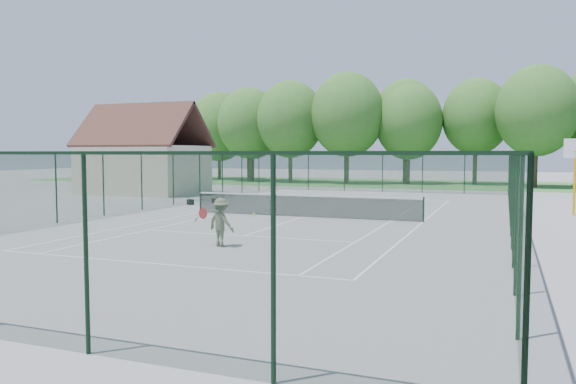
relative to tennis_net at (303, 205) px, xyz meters
The scene contains 10 objects.
ground 0.58m from the tennis_net, ahead, with size 140.00×140.00×0.00m, color gray.
grass_far 30.01m from the tennis_net, 90.00° to the left, with size 80.00×16.00×0.01m, color #428138.
court_lines 0.57m from the tennis_net, ahead, with size 11.05×23.85×0.01m.
tennis_net is the anchor object (origin of this frame).
fence_enclosure 0.98m from the tennis_net, ahead, with size 18.05×36.05×3.02m.
utility_building 19.04m from the tennis_net, 147.99° to the left, with size 8.60×6.27×6.63m.
tree_line_far 30.48m from the tennis_net, 90.00° to the left, with size 39.40×6.40×9.70m.
sports_bag_a 8.81m from the tennis_net, 157.32° to the left, with size 0.39×0.24×0.32m, color black.
sports_bag_b 8.41m from the tennis_net, 147.51° to the left, with size 0.40×0.24×0.31m, color black.
tennis_player 8.76m from the tennis_net, 87.87° to the right, with size 1.86×0.95×1.56m.
Camera 1 is at (8.74, -24.56, 3.00)m, focal length 35.00 mm.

